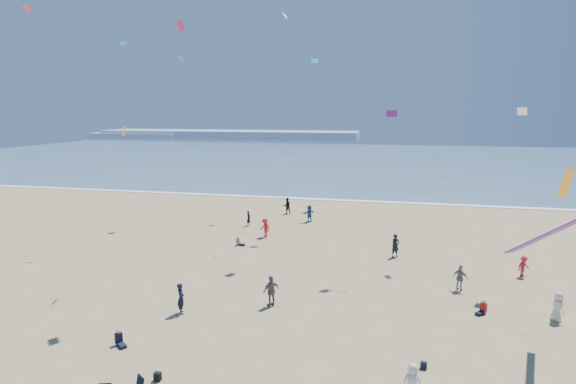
# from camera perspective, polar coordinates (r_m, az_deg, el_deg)

# --- Properties ---
(ocean) EXTENTS (220.00, 100.00, 0.06)m
(ocean) POSITION_cam_1_polar(r_m,az_deg,el_deg) (108.73, 8.93, 4.05)
(ocean) COLOR #476B84
(ocean) RESTS_ON ground
(surf_line) EXTENTS (220.00, 1.20, 0.08)m
(surf_line) POSITION_cam_1_polar(r_m,az_deg,el_deg) (59.43, 5.84, -1.01)
(surf_line) COLOR white
(surf_line) RESTS_ON ground
(headland_far) EXTENTS (110.00, 20.00, 3.20)m
(headland_far) POSITION_cam_1_polar(r_m,az_deg,el_deg) (194.92, -7.59, 7.26)
(headland_far) COLOR #7A8EA8
(headland_far) RESTS_ON ground
(headland_near) EXTENTS (40.00, 14.00, 2.00)m
(headland_near) POSITION_cam_1_polar(r_m,az_deg,el_deg) (207.69, -18.57, 6.84)
(headland_near) COLOR #7A8EA8
(headland_near) RESTS_ON ground
(standing_flyers) EXTENTS (31.48, 43.84, 1.90)m
(standing_flyers) POSITION_cam_1_polar(r_m,az_deg,el_deg) (30.34, 6.07, -10.56)
(standing_flyers) COLOR red
(standing_flyers) RESTS_ON ground
(seated_group) EXTENTS (19.69, 24.19, 0.84)m
(seated_group) POSITION_cam_1_polar(r_m,az_deg,el_deg) (25.13, -1.29, -16.25)
(seated_group) COLOR silver
(seated_group) RESTS_ON ground
(black_backpack) EXTENTS (0.30, 0.22, 0.38)m
(black_backpack) POSITION_cam_1_polar(r_m,az_deg,el_deg) (21.97, -16.23, -21.58)
(black_backpack) COLOR black
(black_backpack) RESTS_ON ground
(navy_bag) EXTENTS (0.28, 0.18, 0.34)m
(navy_bag) POSITION_cam_1_polar(r_m,az_deg,el_deg) (22.86, 16.84, -20.32)
(navy_bag) COLOR black
(navy_bag) RESTS_ON ground
(kites_aloft) EXTENTS (39.78, 40.61, 23.99)m
(kites_aloft) POSITION_cam_1_polar(r_m,az_deg,el_deg) (27.07, 17.87, 13.79)
(kites_aloft) COLOR purple
(kites_aloft) RESTS_ON ground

